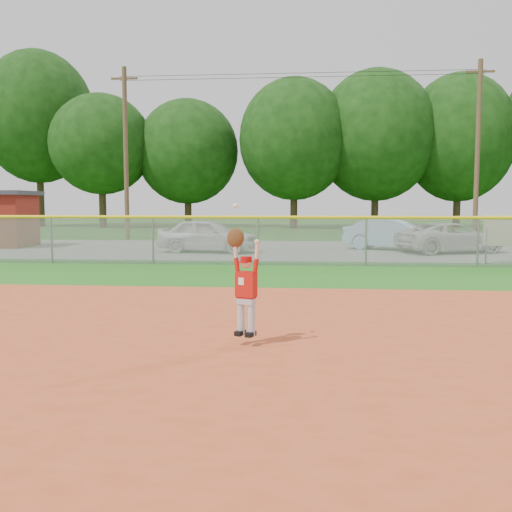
% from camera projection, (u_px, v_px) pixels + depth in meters
% --- Properties ---
extents(ground, '(120.00, 120.00, 0.00)m').
position_uv_depth(ground, '(197.00, 343.00, 7.90)').
color(ground, '#1F6015').
rests_on(ground, ground).
extents(clay_infield, '(24.00, 16.00, 0.04)m').
position_uv_depth(clay_infield, '(131.00, 426.00, 4.92)').
color(clay_infield, '#B64320').
rests_on(clay_infield, ground).
extents(parking_strip, '(44.00, 10.00, 0.03)m').
position_uv_depth(parking_strip, '(270.00, 249.00, 23.76)').
color(parking_strip, slate).
rests_on(parking_strip, ground).
extents(car_white_a, '(4.04, 2.06, 1.32)m').
position_uv_depth(car_white_a, '(208.00, 235.00, 22.12)').
color(car_white_a, white).
rests_on(car_white_a, parking_strip).
extents(car_blue, '(4.14, 2.91, 1.30)m').
position_uv_depth(car_blue, '(393.00, 234.00, 23.29)').
color(car_blue, '#95C1DE').
rests_on(car_blue, parking_strip).
extents(car_white_b, '(4.60, 3.36, 1.16)m').
position_uv_depth(car_white_b, '(451.00, 238.00, 21.96)').
color(car_white_b, silver).
rests_on(car_white_b, parking_strip).
extents(outfield_fence, '(40.06, 0.10, 1.55)m').
position_uv_depth(outfield_fence, '(258.00, 237.00, 17.73)').
color(outfield_fence, gray).
rests_on(outfield_fence, ground).
extents(power_lines, '(19.40, 0.24, 9.00)m').
position_uv_depth(power_lines, '(297.00, 149.00, 29.20)').
color(power_lines, '#4C3823').
rests_on(power_lines, ground).
extents(tree_line, '(62.37, 13.00, 14.43)m').
position_uv_depth(tree_line, '(300.00, 132.00, 44.71)').
color(tree_line, '#422D1C').
rests_on(tree_line, ground).
extents(ballplayer, '(0.47, 0.31, 1.77)m').
position_uv_depth(ballplayer, '(244.00, 283.00, 7.60)').
color(ballplayer, silver).
rests_on(ballplayer, ground).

